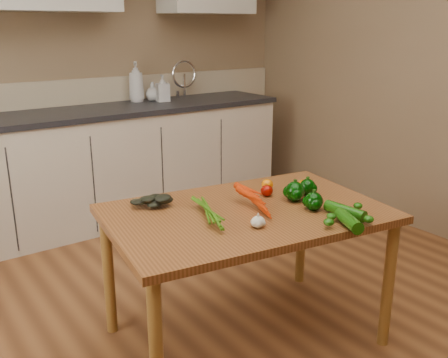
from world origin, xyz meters
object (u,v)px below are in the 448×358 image
soap_bottle_b (163,88)px  table (246,225)px  leafy_greens (151,199)px  tomato_a (267,191)px  carrot_bunch (240,205)px  soap_bottle_c (153,91)px  pepper_c (314,201)px  tomato_c (304,185)px  garlic_bulb (258,222)px  zucchini_b (349,221)px  tomato_b (267,184)px  soap_bottle_a (136,82)px  pepper_b (307,187)px  pepper_a (295,191)px  zucchini_a (345,211)px

soap_bottle_b → table: bearing=84.7°
leafy_greens → tomato_a: leafy_greens is taller
carrot_bunch → leafy_greens: leafy_greens is taller
table → carrot_bunch: size_ratio=5.85×
soap_bottle_c → leafy_greens: size_ratio=0.83×
pepper_c → tomato_c: bearing=55.2°
garlic_bulb → zucchini_b: bearing=-34.8°
table → soap_bottle_b: size_ratio=6.34×
soap_bottle_b → zucchini_b: (-0.42, -2.37, -0.30)m
tomato_a → tomato_b: same height
carrot_bunch → soap_bottle_a: bearing=85.1°
soap_bottle_b → carrot_bunch: 2.10m
carrot_bunch → tomato_b: carrot_bunch is taller
leafy_greens → garlic_bulb: leafy_greens is taller
garlic_bulb → tomato_b: bearing=45.3°
soap_bottle_a → pepper_c: 2.28m
garlic_bulb → zucchini_b: 0.39m
garlic_bulb → pepper_b: size_ratio=0.73×
zucchini_b → table: bearing=119.2°
carrot_bunch → pepper_a: bearing=1.9°
carrot_bunch → garlic_bulb: (-0.05, -0.19, -0.01)m
soap_bottle_c → carrot_bunch: 2.17m
tomato_a → tomato_c: tomato_c is taller
pepper_a → pepper_c: pepper_a is taller
leafy_greens → pepper_a: 0.70m
table → soap_bottle_a: soap_bottle_a is taller
garlic_bulb → tomato_a: (0.29, 0.29, 0.00)m
soap_bottle_a → pepper_a: bearing=-66.7°
pepper_a → pepper_c: (-0.02, -0.14, -0.01)m
tomato_b → tomato_c: size_ratio=0.94×
leafy_greens → garlic_bulb: size_ratio=3.06×
pepper_a → tomato_c: size_ratio=1.46×
pepper_a → tomato_a: bearing=115.8°
pepper_c → leafy_greens: bearing=143.0°
soap_bottle_b → zucchini_b: size_ratio=1.20×
tomato_a → zucchini_b: (0.02, -0.51, -0.00)m
pepper_c → tomato_a: (-0.05, 0.28, -0.01)m
table → pepper_b: 0.40m
soap_bottle_b → zucchini_a: size_ratio=1.08×
pepper_c → tomato_c: pepper_c is taller
soap_bottle_a → pepper_a: 2.14m
pepper_c → soap_bottle_b: bearing=79.5°
garlic_bulb → pepper_c: 0.34m
soap_bottle_a → tomato_a: bearing=-68.9°
tomato_a → zucchini_b: same height
carrot_bunch → tomato_a: 0.26m
leafy_greens → pepper_b: size_ratio=2.23×
table → soap_bottle_b: soap_bottle_b is taller
pepper_c → zucchini_b: size_ratio=0.47×
tomato_c → pepper_a: bearing=-149.3°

